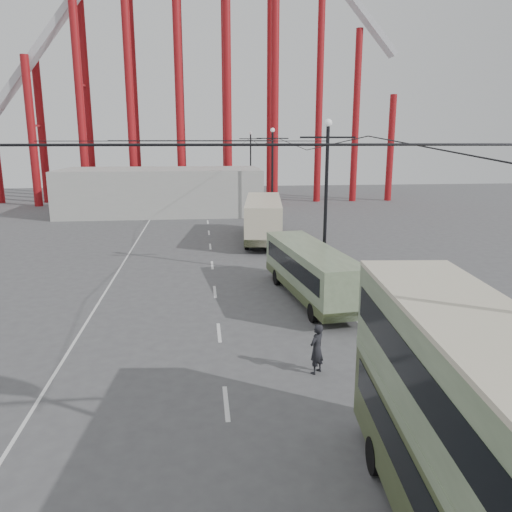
{
  "coord_description": "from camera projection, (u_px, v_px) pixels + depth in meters",
  "views": [
    {
      "loc": [
        -1.64,
        -10.38,
        8.17
      ],
      "look_at": [
        0.8,
        11.62,
        3.0
      ],
      "focal_mm": 35.0,
      "sensor_mm": 36.0,
      "label": 1
    }
  ],
  "objects": [
    {
      "name": "pedestrian",
      "position": [
        317.0,
        349.0,
        17.72
      ],
      "size": [
        0.79,
        0.78,
        1.84
      ],
      "primitive_type": "imported",
      "rotation": [
        0.0,
        0.0,
        3.9
      ],
      "color": "black",
      "rests_on": "ground"
    },
    {
      "name": "single_decker_green",
      "position": [
        310.0,
        270.0,
        25.91
      ],
      "size": [
        3.4,
        9.95,
        2.76
      ],
      "rotation": [
        0.0,
        0.0,
        0.12
      ],
      "color": "#657757",
      "rests_on": "ground"
    },
    {
      "name": "single_decker_cream",
      "position": [
        263.0,
        217.0,
        40.97
      ],
      "size": [
        4.17,
        11.32,
        3.44
      ],
      "rotation": [
        0.0,
        0.0,
        -0.13
      ],
      "color": "beige",
      "rests_on": "ground"
    },
    {
      "name": "fairground_shed",
      "position": [
        162.0,
        191.0,
        56.36
      ],
      "size": [
        22.0,
        10.0,
        5.0
      ],
      "primitive_type": "cube",
      "color": "#AFAFA9",
      "rests_on": "ground"
    },
    {
      "name": "lamp_post_far",
      "position": [
        272.0,
        175.0,
        50.33
      ],
      "size": [
        3.2,
        0.44,
        9.32
      ],
      "color": "black",
      "rests_on": "ground"
    },
    {
      "name": "double_decker_bus",
      "position": [
        472.0,
        432.0,
        9.4
      ],
      "size": [
        3.21,
        9.5,
        5.0
      ],
      "rotation": [
        0.0,
        0.0,
        -0.09
      ],
      "color": "#374022",
      "rests_on": "ground"
    },
    {
      "name": "lamp_post_distant",
      "position": [
        251.0,
        165.0,
        71.62
      ],
      "size": [
        3.2,
        0.44,
        9.32
      ],
      "color": "black",
      "rests_on": "ground"
    },
    {
      "name": "lamp_post_mid",
      "position": [
        326.0,
        201.0,
        29.04
      ],
      "size": [
        3.2,
        0.44,
        9.32
      ],
      "color": "black",
      "rests_on": "ground"
    },
    {
      "name": "road_markings",
      "position": [
        215.0,
        274.0,
        31.06
      ],
      "size": [
        12.52,
        120.0,
        0.01
      ],
      "color": "silver",
      "rests_on": "ground"
    },
    {
      "name": "roller_coaster",
      "position": [
        189.0,
        17.0,
        61.66
      ],
      "size": [
        52.95,
        5.0,
        55.48
      ],
      "color": "maroon",
      "rests_on": "ground"
    },
    {
      "name": "ground",
      "position": [
        276.0,
        485.0,
        12.08
      ],
      "size": [
        160.0,
        160.0,
        0.0
      ],
      "primitive_type": "plane",
      "color": "#4B4B4D",
      "rests_on": "ground"
    }
  ]
}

